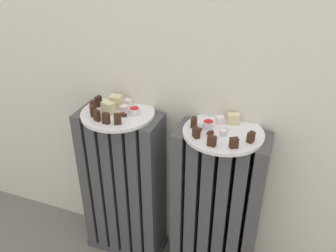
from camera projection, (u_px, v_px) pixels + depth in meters
name	position (u px, v px, depth m)	size (l,w,h in m)	color
radiator_left	(124.00, 187.00, 1.47)	(0.33, 0.15, 0.67)	#47474C
radiator_right	(216.00, 211.00, 1.35)	(0.33, 0.15, 0.67)	#47474C
plate_left	(118.00, 113.00, 1.30)	(0.27, 0.27, 0.01)	white
plate_right	(223.00, 133.00, 1.18)	(0.27, 0.27, 0.01)	white
dark_cake_slice_left_0	(98.00, 101.00, 1.33)	(0.02, 0.01, 0.04)	#382114
dark_cake_slice_left_1	(93.00, 106.00, 1.30)	(0.02, 0.01, 0.04)	#382114
dark_cake_slice_left_2	(92.00, 111.00, 1.26)	(0.02, 0.01, 0.04)	#382114
dark_cake_slice_left_3	(97.00, 115.00, 1.23)	(0.02, 0.01, 0.04)	#382114
dark_cake_slice_left_4	(106.00, 118.00, 1.21)	(0.02, 0.01, 0.04)	#382114
dark_cake_slice_left_5	(118.00, 119.00, 1.21)	(0.02, 0.01, 0.04)	#382114
marble_cake_slice_left_0	(108.00, 108.00, 1.28)	(0.05, 0.03, 0.04)	beige
marble_cake_slice_left_1	(116.00, 102.00, 1.32)	(0.04, 0.04, 0.05)	beige
turkish_delight_left_0	(124.00, 109.00, 1.29)	(0.03, 0.03, 0.03)	white
turkish_delight_left_1	(128.00, 102.00, 1.34)	(0.02, 0.02, 0.02)	white
medjool_date_left_0	(117.00, 101.00, 1.36)	(0.03, 0.02, 0.02)	#3D1E0F
medjool_date_left_1	(123.00, 115.00, 1.27)	(0.03, 0.02, 0.01)	#3D1E0F
jam_bowl_left	(134.00, 111.00, 1.28)	(0.04, 0.04, 0.02)	white
dark_cake_slice_right_0	(194.00, 122.00, 1.20)	(0.03, 0.02, 0.03)	#382114
dark_cake_slice_right_1	(196.00, 133.00, 1.14)	(0.03, 0.02, 0.03)	#382114
dark_cake_slice_right_2	(212.00, 141.00, 1.09)	(0.03, 0.02, 0.03)	#382114
dark_cake_slice_right_3	(234.00, 143.00, 1.08)	(0.03, 0.02, 0.03)	#382114
dark_cake_slice_right_4	(251.00, 137.00, 1.11)	(0.03, 0.02, 0.03)	#382114
marble_cake_slice_right_0	(233.00, 119.00, 1.22)	(0.04, 0.03, 0.04)	beige
turkish_delight_right_0	(220.00, 120.00, 1.22)	(0.03, 0.03, 0.03)	white
turkish_delight_right_1	(223.00, 133.00, 1.15)	(0.02, 0.02, 0.02)	white
medjool_date_right_0	(210.00, 133.00, 1.15)	(0.03, 0.02, 0.02)	#3D1E0F
medjool_date_right_1	(199.00, 130.00, 1.17)	(0.02, 0.02, 0.01)	#3D1E0F
jam_bowl_right	(208.00, 124.00, 1.19)	(0.04, 0.04, 0.03)	white
fork	(222.00, 133.00, 1.16)	(0.03, 0.10, 0.00)	silver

